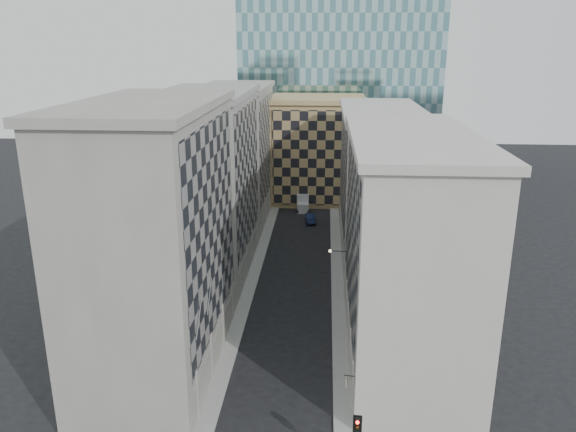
% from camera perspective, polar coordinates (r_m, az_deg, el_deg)
% --- Properties ---
extents(sidewalk_west, '(1.50, 100.00, 0.15)m').
position_cam_1_polar(sidewalk_west, '(70.27, -3.61, -6.31)').
color(sidewalk_west, '#979792').
rests_on(sidewalk_west, ground).
extents(sidewalk_east, '(1.50, 100.00, 0.15)m').
position_cam_1_polar(sidewalk_east, '(69.75, 5.03, -6.53)').
color(sidewalk_east, '#979792').
rests_on(sidewalk_east, ground).
extents(bldg_left_a, '(10.80, 22.80, 23.70)m').
position_cam_1_polar(bldg_left_a, '(49.81, -13.11, -2.34)').
color(bldg_left_a, gray).
rests_on(bldg_left_a, ground).
extents(bldg_left_b, '(10.80, 22.80, 22.70)m').
position_cam_1_polar(bldg_left_b, '(70.37, -8.03, 3.28)').
color(bldg_left_b, gray).
rests_on(bldg_left_b, ground).
extents(bldg_left_c, '(10.80, 22.80, 21.70)m').
position_cam_1_polar(bldg_left_c, '(91.61, -5.26, 6.32)').
color(bldg_left_c, gray).
rests_on(bldg_left_c, ground).
extents(bldg_right_a, '(10.80, 26.80, 20.70)m').
position_cam_1_polar(bldg_right_a, '(52.50, 11.76, -2.96)').
color(bldg_right_a, beige).
rests_on(bldg_right_a, ground).
extents(bldg_right_b, '(10.80, 28.80, 19.70)m').
position_cam_1_polar(bldg_right_b, '(78.35, 9.21, 3.55)').
color(bldg_right_b, beige).
rests_on(bldg_right_b, ground).
extents(tan_block, '(16.80, 14.80, 18.80)m').
position_cam_1_polar(tan_block, '(103.43, 3.00, 6.84)').
color(tan_block, tan).
rests_on(tan_block, ground).
extents(church_tower, '(7.20, 7.20, 51.50)m').
position_cam_1_polar(church_tower, '(115.86, 2.23, 16.69)').
color(church_tower, '#312B26').
rests_on(church_tower, ground).
extents(flagpoles_left, '(0.10, 6.33, 2.33)m').
position_cam_1_polar(flagpoles_left, '(45.60, -8.50, -9.17)').
color(flagpoles_left, gray).
rests_on(flagpoles_left, ground).
extents(bracket_lamp, '(1.98, 0.36, 0.36)m').
position_cam_1_polar(bracket_lamp, '(61.85, 4.46, -3.57)').
color(bracket_lamp, black).
rests_on(bracket_lamp, ground).
extents(box_truck, '(2.38, 5.12, 2.74)m').
position_cam_1_polar(box_truck, '(98.19, 1.50, 1.35)').
color(box_truck, silver).
rests_on(box_truck, ground).
extents(dark_car, '(1.82, 4.29, 1.38)m').
position_cam_1_polar(dark_car, '(91.30, 2.29, -0.23)').
color(dark_car, '#0F1838').
rests_on(dark_car, ground).
extents(shop_sign, '(0.84, 0.74, 0.82)m').
position_cam_1_polar(shop_sign, '(44.18, 6.00, -16.25)').
color(shop_sign, black).
rests_on(shop_sign, ground).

